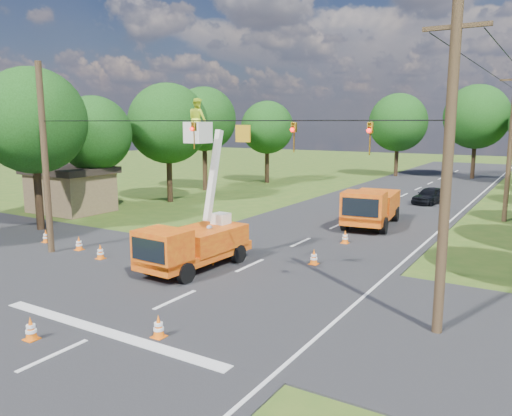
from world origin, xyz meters
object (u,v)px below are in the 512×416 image
Objects in this scene: bucket_truck at (193,234)px; traffic_cone_6 at (46,236)px; distant_car at (430,195)px; traffic_cone_3 at (345,237)px; traffic_cone_4 at (100,252)px; pole_left at (45,160)px; second_truck at (371,207)px; tree_far_a at (398,123)px; traffic_cone_1 at (159,327)px; shed at (71,189)px; tree_left_b at (33,121)px; pole_right_mid at (511,141)px; ground_worker at (210,247)px; tree_left_d at (168,124)px; traffic_cone_5 at (79,244)px; tree_left_e at (204,119)px; traffic_cone_2 at (314,257)px; pole_right_near at (448,163)px; tree_left_f at (267,128)px; tree_far_b at (477,117)px; tree_left_c at (94,134)px; traffic_cone_0 at (31,329)px.

bucket_truck is 9.71m from traffic_cone_6.
distant_car reaches higher than traffic_cone_3.
traffic_cone_4 is 5.14m from pole_left.
tree_far_a is (-6.75, 29.07, 4.95)m from second_truck.
traffic_cone_1 is at bearing -23.76° from traffic_cone_6.
shed is 7.70m from tree_left_b.
pole_right_mid is 1.05× the size of tree_far_a.
ground_worker is 2.36× the size of traffic_cone_3.
tree_left_d is (-13.41, 12.78, 5.29)m from ground_worker.
traffic_cone_4 is 1.00× the size of traffic_cone_5.
tree_left_e is (1.20, 14.00, 4.87)m from shed.
traffic_cone_2 and traffic_cone_5 have the same top height.
pole_right_near is (10.29, -1.35, 3.54)m from bucket_truck.
traffic_cone_6 is at bearing -142.61° from second_truck.
distant_car is 0.40× the size of tree_far_a.
tree_left_f is (-16.55, 16.07, 4.45)m from second_truck.
pole_right_near is at bearing -90.00° from pole_right_mid.
traffic_cone_3 is 20.10m from shed.
traffic_cone_2 is 1.00× the size of traffic_cone_4.
pole_right_mid reaches higher than bucket_truck.
tree_far_b is at bearing 59.04° from tree_left_d.
second_truck is at bearing 44.23° from traffic_cone_6.
traffic_cone_5 is 0.08× the size of tree_left_b.
traffic_cone_3 is 0.08× the size of tree_left_d.
bucket_truck is 42.03m from tree_far_a.
tree_left_e is (-2.30, 19.00, 0.18)m from tree_left_b.
traffic_cone_1 is 0.13× the size of shed.
second_truck is 18.40m from traffic_cone_6.
tree_left_c is at bearing -108.69° from tree_far_a.
second_truck is 23.49m from tree_left_f.
traffic_cone_0 is at bearing -54.31° from traffic_cone_4.
tree_left_f reaches higher than traffic_cone_4.
tree_left_d reaches higher than traffic_cone_0.
tree_left_c is at bearing 167.04° from traffic_cone_2.
tree_left_e reaches higher than traffic_cone_0.
traffic_cone_0 is 0.09× the size of tree_left_c.
traffic_cone_1 is at bearing -32.76° from shed.
shed is (-9.37, 7.06, 1.26)m from traffic_cone_5.
traffic_cone_0 is at bearing -37.89° from traffic_cone_6.
bucket_truck is 31.74m from tree_left_f.
pole_left is at bearing -179.67° from ground_worker.
second_truck is at bearing -76.93° from tree_far_a.
traffic_cone_0 is 0.08× the size of tree_left_e.
pole_right_mid is at bearing 90.00° from pole_right_near.
tree_left_c is 0.85× the size of tree_far_a.
distant_car is 29.34m from traffic_cone_1.
traffic_cone_5 is 26.07m from pole_right_mid.
tree_left_f is (0.20, 15.00, -0.44)m from tree_left_d.
traffic_cone_1 is at bearing -105.60° from pole_right_mid.
tree_far_b reaches higher than bucket_truck.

